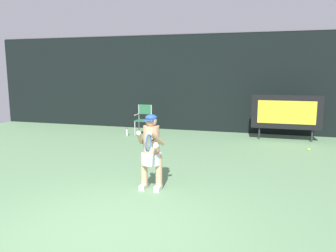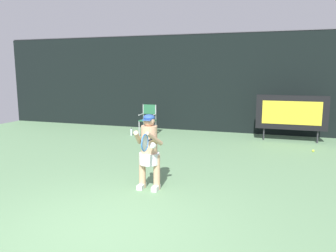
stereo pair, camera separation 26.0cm
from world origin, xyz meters
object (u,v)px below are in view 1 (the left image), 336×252
tennis_racket (149,143)px  tennis_player (151,149)px  scoreboard (286,112)px  umpire_chair (144,118)px  tennis_ball_spare (309,150)px  water_bottle (127,132)px

tennis_racket → tennis_player: bearing=97.3°
scoreboard → umpire_chair: bearing=-175.5°
tennis_ball_spare → tennis_racket: bearing=-123.9°
tennis_ball_spare → water_bottle: bearing=173.7°
umpire_chair → tennis_racket: 6.12m
water_bottle → tennis_ball_spare: size_ratio=3.90×
tennis_player → tennis_racket: 0.61m
tennis_player → tennis_ball_spare: (3.34, 4.22, -0.76)m
scoreboard → tennis_racket: (-2.61, -6.07, 0.09)m
tennis_racket → water_bottle: bearing=109.3°
tennis_racket → tennis_ball_spare: size_ratio=8.85×
water_bottle → tennis_player: 5.56m
scoreboard → tennis_player: bearing=-116.4°
water_bottle → scoreboard: bearing=7.1°
umpire_chair → water_bottle: 0.78m
umpire_chair → tennis_player: bearing=-68.3°
umpire_chair → tennis_player: 5.55m
tennis_player → water_bottle: bearing=118.0°
umpire_chair → tennis_ball_spare: umpire_chair is taller
scoreboard → umpire_chair: scoreboard is taller
scoreboard → tennis_ball_spare: 1.70m
scoreboard → umpire_chair: 4.83m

